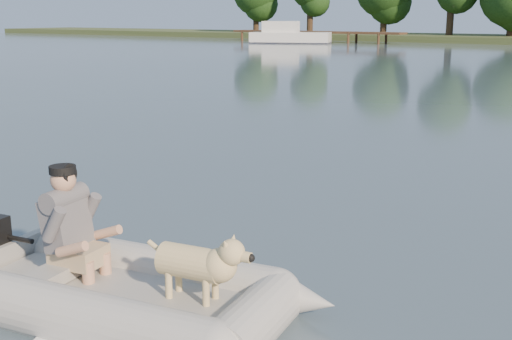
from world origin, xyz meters
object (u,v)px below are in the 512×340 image
Objects in this scene: dog at (192,268)px; cabin_cruiser at (291,32)px; dock at (315,37)px; man at (68,219)px; dinghy at (126,251)px.

cabin_cruiser reaches higher than dog.
dog is at bearing -80.28° from cabin_cruiser.
man reaches higher than dock.
dog is at bearing -0.00° from man.
dog is 0.12× the size of cabin_cruiser.
dinghy is 0.64m from dog.
cabin_cruiser is at bearing -97.86° from dock.
dock is 3.85m from cabin_cruiser.
dock reaches higher than dog.
man is 1.34m from dog.
dinghy is 55.66m from cabin_cruiser.
dock is 58.91m from dog.
man reaches higher than dog.
man is 55.37m from cabin_cruiser.
dock is at bearing 62.28° from cabin_cruiser.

